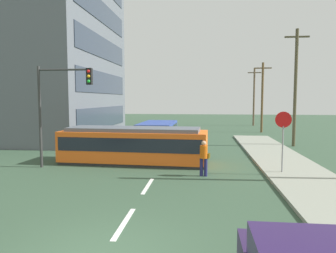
% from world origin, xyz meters
% --- Properties ---
extents(ground_plane, '(120.00, 120.00, 0.00)m').
position_xyz_m(ground_plane, '(0.00, 10.00, 0.00)').
color(ground_plane, '#344D38').
extents(sidewalk_curb_right, '(3.20, 36.00, 0.14)m').
position_xyz_m(sidewalk_curb_right, '(6.80, 6.00, 0.07)').
color(sidewalk_curb_right, gray).
rests_on(sidewalk_curb_right, ground).
extents(lane_stripe_1, '(0.16, 2.40, 0.01)m').
position_xyz_m(lane_stripe_1, '(0.00, 2.00, 0.01)').
color(lane_stripe_1, silver).
rests_on(lane_stripe_1, ground).
extents(lane_stripe_2, '(0.16, 2.40, 0.01)m').
position_xyz_m(lane_stripe_2, '(0.00, 6.00, 0.01)').
color(lane_stripe_2, silver).
rests_on(lane_stripe_2, ground).
extents(lane_stripe_3, '(0.16, 2.40, 0.01)m').
position_xyz_m(lane_stripe_3, '(0.00, 16.65, 0.01)').
color(lane_stripe_3, silver).
rests_on(lane_stripe_3, ground).
extents(lane_stripe_4, '(0.16, 2.40, 0.01)m').
position_xyz_m(lane_stripe_4, '(0.00, 22.65, 0.01)').
color(lane_stripe_4, silver).
rests_on(lane_stripe_4, ground).
extents(corner_building, '(14.27, 15.95, 16.00)m').
position_xyz_m(corner_building, '(-14.06, 22.27, 8.00)').
color(corner_building, slate).
rests_on(corner_building, ground).
extents(streetcar_tram, '(8.28, 2.93, 2.02)m').
position_xyz_m(streetcar_tram, '(-1.60, 10.65, 1.05)').
color(streetcar_tram, orange).
rests_on(streetcar_tram, ground).
extents(city_bus, '(2.62, 5.69, 1.80)m').
position_xyz_m(city_bus, '(-1.23, 17.64, 1.04)').
color(city_bus, '#2D4496').
rests_on(city_bus, ground).
extents(pedestrian_crossing, '(0.49, 0.36, 1.67)m').
position_xyz_m(pedestrian_crossing, '(2.32, 7.97, 0.94)').
color(pedestrian_crossing, navy).
rests_on(pedestrian_crossing, ground).
extents(stop_sign, '(0.76, 0.07, 2.88)m').
position_xyz_m(stop_sign, '(6.03, 8.64, 2.19)').
color(stop_sign, gray).
rests_on(stop_sign, sidewalk_curb_right).
extents(traffic_light_mast, '(2.94, 0.33, 5.31)m').
position_xyz_m(traffic_light_mast, '(-5.12, 9.01, 3.71)').
color(traffic_light_mast, '#333333').
rests_on(traffic_light_mast, ground).
extents(utility_pole_mid, '(1.80, 0.24, 8.86)m').
position_xyz_m(utility_pole_mid, '(9.22, 18.33, 4.62)').
color(utility_pole_mid, brown).
rests_on(utility_pole_mid, ground).
extents(utility_pole_far, '(1.80, 0.24, 7.54)m').
position_xyz_m(utility_pole_far, '(8.65, 28.59, 3.95)').
color(utility_pole_far, brown).
rests_on(utility_pole_far, ground).
extents(utility_pole_distant, '(1.80, 0.24, 7.80)m').
position_xyz_m(utility_pole_distant, '(9.18, 37.60, 4.08)').
color(utility_pole_distant, brown).
rests_on(utility_pole_distant, ground).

